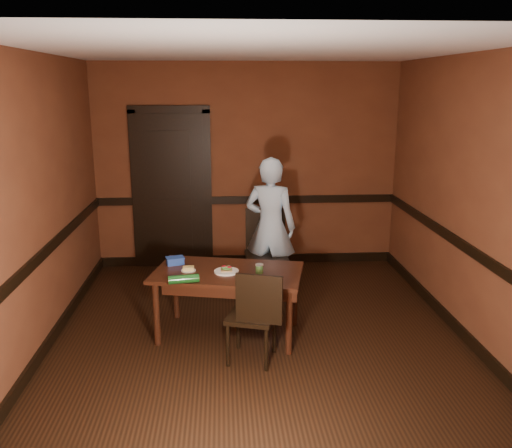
{
  "coord_description": "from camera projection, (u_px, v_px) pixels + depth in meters",
  "views": [
    {
      "loc": [
        -0.34,
        -4.9,
        2.41
      ],
      "look_at": [
        0.0,
        0.35,
        1.05
      ],
      "focal_mm": 38.0,
      "sensor_mm": 36.0,
      "label": 1
    }
  ],
  "objects": [
    {
      "name": "chair_far",
      "position": [
        266.0,
        255.0,
        6.24
      ],
      "size": [
        0.49,
        0.49,
        1.01
      ],
      "primitive_type": null,
      "rotation": [
        0.0,
        0.0,
        0.03
      ],
      "color": "black",
      "rests_on": "floor"
    },
    {
      "name": "baseboard_left",
      "position": [
        53.0,
        336.0,
        5.22
      ],
      "size": [
        0.03,
        4.5,
        0.12
      ],
      "primitive_type": "cube",
      "color": "black",
      "rests_on": "ground"
    },
    {
      "name": "dado_right",
      "position": [
        462.0,
        245.0,
        5.26
      ],
      "size": [
        0.03,
        4.5,
        0.1
      ],
      "primitive_type": "cube",
      "color": "black",
      "rests_on": "ground"
    },
    {
      "name": "floor",
      "position": [
        258.0,
        335.0,
        5.36
      ],
      "size": [
        4.0,
        4.5,
        0.01
      ],
      "primitive_type": "cube",
      "color": "black",
      "rests_on": "ground"
    },
    {
      "name": "wrapped_veg",
      "position": [
        184.0,
        279.0,
        4.9
      ],
      "size": [
        0.29,
        0.12,
        0.08
      ],
      "primitive_type": "cylinder",
      "rotation": [
        0.0,
        1.57,
        0.17
      ],
      "color": "#134D18",
      "rests_on": "dining_table"
    },
    {
      "name": "dining_table",
      "position": [
        228.0,
        303.0,
        5.31
      ],
      "size": [
        1.55,
        1.08,
        0.66
      ],
      "primitive_type": "cube",
      "rotation": [
        0.0,
        0.0,
        -0.21
      ],
      "color": "black",
      "rests_on": "floor"
    },
    {
      "name": "baseboard_back",
      "position": [
        247.0,
        259.0,
        7.5
      ],
      "size": [
        4.0,
        0.03,
        0.12
      ],
      "primitive_type": "cube",
      "color": "black",
      "rests_on": "ground"
    },
    {
      "name": "wall_right",
      "position": [
        468.0,
        199.0,
        5.14
      ],
      "size": [
        0.02,
        4.5,
        2.7
      ],
      "primitive_type": "cube",
      "color": "brown",
      "rests_on": "ground"
    },
    {
      "name": "sauce_jar",
      "position": [
        259.0,
        269.0,
        5.16
      ],
      "size": [
        0.08,
        0.08,
        0.09
      ],
      "rotation": [
        0.0,
        0.0,
        -0.16
      ],
      "color": "#497E3A",
      "rests_on": "dining_table"
    },
    {
      "name": "dado_back",
      "position": [
        247.0,
        200.0,
        7.29
      ],
      "size": [
        4.0,
        0.03,
        0.1
      ],
      "primitive_type": "cube",
      "color": "black",
      "rests_on": "ground"
    },
    {
      "name": "door",
      "position": [
        172.0,
        187.0,
        7.17
      ],
      "size": [
        1.05,
        0.07,
        2.2
      ],
      "color": "black",
      "rests_on": "ground"
    },
    {
      "name": "dado_left",
      "position": [
        45.0,
        252.0,
        5.01
      ],
      "size": [
        0.03,
        4.5,
        0.1
      ],
      "primitive_type": "cube",
      "color": "black",
      "rests_on": "ground"
    },
    {
      "name": "wall_front",
      "position": [
        287.0,
        292.0,
        2.85
      ],
      "size": [
        4.0,
        0.02,
        2.7
      ],
      "primitive_type": "cube",
      "color": "brown",
      "rests_on": "ground"
    },
    {
      "name": "baseboard_right",
      "position": [
        454.0,
        324.0,
        5.47
      ],
      "size": [
        0.03,
        4.5,
        0.12
      ],
      "primitive_type": "cube",
      "color": "black",
      "rests_on": "ground"
    },
    {
      "name": "wall_left",
      "position": [
        38.0,
        205.0,
        4.9
      ],
      "size": [
        0.02,
        4.5,
        2.7
      ],
      "primitive_type": "cube",
      "color": "brown",
      "rests_on": "ground"
    },
    {
      "name": "ceiling",
      "position": [
        259.0,
        50.0,
        4.68
      ],
      "size": [
        4.0,
        4.5,
        0.01
      ],
      "primitive_type": "cube",
      "color": "white",
      "rests_on": "ground"
    },
    {
      "name": "person",
      "position": [
        270.0,
        227.0,
        6.26
      ],
      "size": [
        0.69,
        0.56,
        1.62
      ],
      "primitive_type": "imported",
      "rotation": [
        0.0,
        0.0,
        2.8
      ],
      "color": "#B2D4EF",
      "rests_on": "floor"
    },
    {
      "name": "chair_near",
      "position": [
        252.0,
        315.0,
        4.79
      ],
      "size": [
        0.5,
        0.5,
        0.87
      ],
      "primitive_type": null,
      "rotation": [
        0.0,
        0.0,
        2.84
      ],
      "color": "black",
      "rests_on": "floor"
    },
    {
      "name": "food_tub",
      "position": [
        175.0,
        261.0,
        5.41
      ],
      "size": [
        0.2,
        0.16,
        0.07
      ],
      "rotation": [
        0.0,
        0.0,
        0.26
      ],
      "color": "#2B50B7",
      "rests_on": "dining_table"
    },
    {
      "name": "sandwich_plate",
      "position": [
        226.0,
        271.0,
        5.19
      ],
      "size": [
        0.24,
        0.24,
        0.06
      ],
      "rotation": [
        0.0,
        0.0,
        -0.25
      ],
      "color": "white",
      "rests_on": "dining_table"
    },
    {
      "name": "wall_back",
      "position": [
        247.0,
        167.0,
        7.2
      ],
      "size": [
        4.0,
        0.02,
        2.7
      ],
      "primitive_type": "cube",
      "color": "brown",
      "rests_on": "ground"
    },
    {
      "name": "cheese_saucer",
      "position": [
        188.0,
        269.0,
        5.22
      ],
      "size": [
        0.14,
        0.14,
        0.04
      ],
      "rotation": [
        0.0,
        0.0,
        -0.17
      ],
      "color": "white",
      "rests_on": "dining_table"
    }
  ]
}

